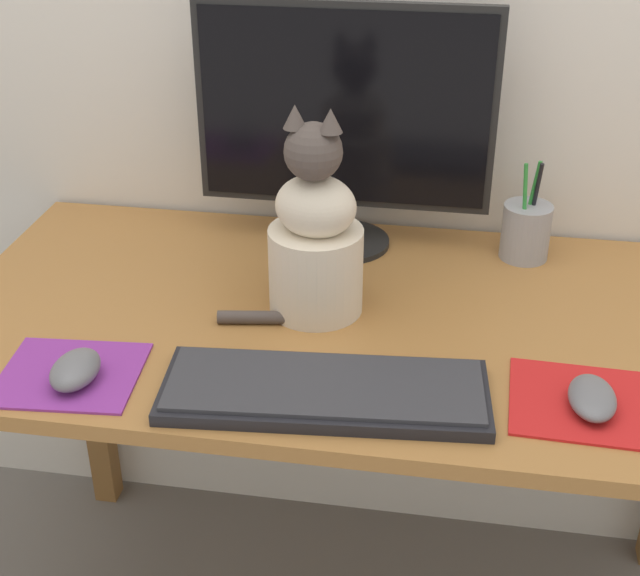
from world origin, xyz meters
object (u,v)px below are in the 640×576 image
monitor (344,120)px  keyboard (325,391)px  computer_mouse_right (592,398)px  cat (315,239)px  computer_mouse_left (75,370)px  pen_cup (526,231)px

monitor → keyboard: 0.52m
computer_mouse_right → cat: 0.47m
monitor → computer_mouse_left: size_ratio=5.31×
computer_mouse_right → cat: cat is taller
pen_cup → cat: bearing=-144.3°
computer_mouse_left → computer_mouse_right: (0.70, 0.05, -0.00)m
monitor → computer_mouse_left: monitor is taller
monitor → cat: (-0.01, -0.24, -0.11)m
keyboard → pen_cup: bearing=54.5°
cat → pen_cup: bearing=47.2°
computer_mouse_left → computer_mouse_right: computer_mouse_left is taller
keyboard → computer_mouse_right: 0.36m
computer_mouse_right → keyboard: bearing=-174.9°
monitor → keyboard: monitor is taller
monitor → computer_mouse_left: (-0.30, -0.49, -0.21)m
monitor → cat: size_ratio=1.52×
cat → computer_mouse_right: bearing=-14.7°
monitor → computer_mouse_right: monitor is taller
computer_mouse_left → cat: size_ratio=0.29×
keyboard → pen_cup: pen_cup is taller
keyboard → computer_mouse_right: computer_mouse_right is taller
computer_mouse_right → monitor: bearing=132.2°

